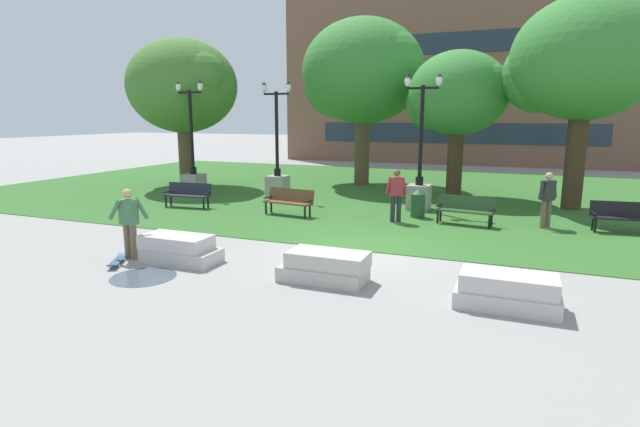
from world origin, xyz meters
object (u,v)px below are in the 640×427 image
park_bench_near_right (289,200)px  lamp_post_right (277,174)px  trash_bin (418,203)px  person_skateboarder (129,220)px  person_bystander_far_lawn (547,197)px  concrete_block_left (325,267)px  lamp_post_center (193,172)px  concrete_block_right (507,292)px  person_bystander_near_lawn (396,193)px  concrete_block_center (179,249)px  park_bench_far_left (624,215)px  park_bench_far_right (465,208)px  lamp_post_left (419,183)px  park_bench_near_left (188,193)px  skateboard (117,261)px

park_bench_near_right → lamp_post_right: 3.99m
park_bench_near_right → trash_bin: trash_bin is taller
person_skateboarder → person_bystander_far_lawn: bearing=38.1°
lamp_post_right → trash_bin: bearing=-18.1°
concrete_block_left → lamp_post_center: bearing=137.8°
concrete_block_right → person_bystander_near_lawn: 7.39m
concrete_block_left → concrete_block_right: size_ratio=1.02×
concrete_block_center → park_bench_far_left: (10.27, 7.30, 0.23)m
trash_bin → person_bystander_near_lawn: (-0.51, -1.06, 0.48)m
park_bench_far_left → person_skateboarder: bearing=-146.8°
park_bench_far_right → lamp_post_left: bearing=132.4°
park_bench_near_right → lamp_post_center: (-5.77, 2.52, 0.47)m
concrete_block_center → lamp_post_left: size_ratio=0.38×
park_bench_near_left → person_skateboarder: bearing=-64.7°
lamp_post_left → person_bystander_far_lawn: (4.21, -1.63, -0.02)m
park_bench_far_left → park_bench_far_right: same height
skateboard → park_bench_far_right: (7.05, 7.44, 0.45)m
concrete_block_center → person_skateboarder: bearing=-169.4°
park_bench_near_right → person_bystander_near_lawn: size_ratio=1.09×
concrete_block_right → person_bystander_near_lawn: (-3.58, 6.43, 0.68)m
park_bench_far_right → lamp_post_left: (-1.87, 2.05, 0.47)m
person_skateboarder → park_bench_far_right: person_skateboarder is taller
concrete_block_left → park_bench_far_right: 7.08m
person_skateboarder → park_bench_near_left: size_ratio=0.93×
lamp_post_right → concrete_block_right: bearing=-45.5°
park_bench_near_right → park_bench_far_left: bearing=7.1°
lamp_post_center → person_bystander_far_lawn: lamp_post_center is taller
park_bench_near_right → person_bystander_far_lawn: size_ratio=1.09×
park_bench_far_right → person_bystander_near_lawn: bearing=-167.5°
park_bench_far_left → person_bystander_far_lawn: 2.16m
park_bench_near_right → lamp_post_left: lamp_post_left is taller
lamp_post_right → lamp_post_center: 3.74m
lamp_post_center → lamp_post_right: bearing=12.7°
park_bench_near_left → concrete_block_right: bearing=-28.3°
concrete_block_left → lamp_post_left: bearing=88.4°
concrete_block_center → person_bystander_far_lawn: 10.87m
concrete_block_left → concrete_block_right: same height
concrete_block_center → concrete_block_left: same height
concrete_block_center → person_skateboarder: (-1.24, -0.23, 0.66)m
park_bench_far_left → lamp_post_left: size_ratio=0.38×
lamp_post_right → person_bystander_far_lawn: size_ratio=2.78×
concrete_block_right → lamp_post_left: (-3.32, 8.94, 0.70)m
person_skateboarder → concrete_block_right: bearing=0.3°
park_bench_far_right → lamp_post_right: bearing=161.5°
person_skateboarder → lamp_post_right: lamp_post_right is taller
concrete_block_center → park_bench_far_right: park_bench_far_right is taller
park_bench_far_left → trash_bin: 6.06m
trash_bin → person_skateboarder: bearing=-125.9°
concrete_block_center → person_bystander_near_lawn: bearing=59.3°
concrete_block_right → skateboard: 8.53m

